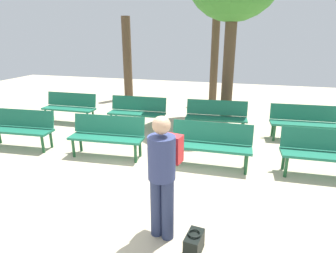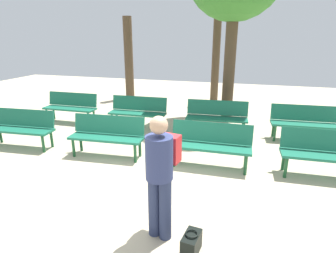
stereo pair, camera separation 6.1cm
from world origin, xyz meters
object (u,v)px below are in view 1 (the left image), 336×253
object	(u,v)px
visitor_with_backpack	(163,171)
bench_r0_c0	(20,126)
bench_r0_c3	(327,151)
tree_1	(214,58)
bench_r0_c1	(107,134)
tree_0	(127,59)
handbag	(194,243)
bench_r1_c2	(216,115)
bench_r1_c0	(70,106)
bench_r0_c2	(211,142)
bench_r1_c1	(137,110)
bench_r1_c3	(304,120)

from	to	relation	value
visitor_with_backpack	bench_r0_c0	bearing A→B (deg)	-15.69
bench_r0_c3	tree_1	world-z (taller)	tree_1
bench_r0_c1	bench_r0_c0	bearing A→B (deg)	178.19
tree_0	handbag	world-z (taller)	tree_0
bench_r1_c2	tree_1	bearing A→B (deg)	94.12
bench_r0_c1	bench_r1_c0	distance (m)	2.97
bench_r0_c0	bench_r0_c2	world-z (taller)	same
bench_r1_c1	handbag	distance (m)	5.03
bench_r1_c0	tree_0	world-z (taller)	tree_0
bench_r0_c0	bench_r0_c2	distance (m)	4.41
bench_r0_c3	handbag	xyz separation A→B (m)	(-1.99, -2.62, -0.37)
bench_r1_c0	bench_r1_c2	distance (m)	4.35
bench_r0_c2	bench_r1_c2	size ratio (longest dim) A/B	0.99
bench_r1_c0	handbag	world-z (taller)	bench_r1_c0
bench_r0_c2	bench_r0_c3	world-z (taller)	same
bench_r0_c3	bench_r1_c0	size ratio (longest dim) A/B	1.01
bench_r0_c1	tree_1	world-z (taller)	tree_1
tree_1	bench_r0_c0	bearing A→B (deg)	-122.75
bench_r0_c2	tree_1	size ratio (longest dim) A/B	0.48
bench_r0_c0	bench_r1_c2	xyz separation A→B (m)	(4.30, 2.20, 0.00)
handbag	tree_1	bearing A→B (deg)	95.37
tree_0	tree_1	size ratio (longest dim) A/B	0.95
bench_r0_c1	tree_0	bearing A→B (deg)	104.71
bench_r0_c0	bench_r1_c1	distance (m)	2.96
visitor_with_backpack	tree_0	bearing A→B (deg)	-52.77
bench_r1_c3	visitor_with_backpack	size ratio (longest dim) A/B	0.99
bench_r0_c3	tree_1	bearing A→B (deg)	114.24
visitor_with_backpack	bench_r1_c3	bearing A→B (deg)	-107.47
tree_1	handbag	bearing A→B (deg)	-84.63
visitor_with_backpack	bench_r0_c1	bearing A→B (deg)	-37.48
bench_r0_c3	tree_0	size ratio (longest dim) A/B	0.50
bench_r0_c3	handbag	world-z (taller)	bench_r0_c3
bench_r1_c0	bench_r1_c1	world-z (taller)	same
bench_r0_c0	tree_1	xyz separation A→B (m)	(3.77, 5.86, 1.18)
tree_0	visitor_with_backpack	xyz separation A→B (m)	(3.76, -7.69, -0.67)
bench_r0_c0	bench_r1_c3	xyz separation A→B (m)	(6.45, 2.27, 0.00)
bench_r1_c2	bench_r0_c3	bearing A→B (deg)	-44.32
bench_r0_c2	visitor_with_backpack	size ratio (longest dim) A/B	0.97
bench_r0_c1	visitor_with_backpack	world-z (taller)	visitor_with_backpack
handbag	visitor_with_backpack	bearing A→B (deg)	153.18
bench_r1_c0	bench_r1_c2	bearing A→B (deg)	1.41
bench_r1_c3	visitor_with_backpack	world-z (taller)	visitor_with_backpack
bench_r0_c2	visitor_with_backpack	world-z (taller)	visitor_with_backpack
bench_r0_c2	bench_r1_c0	distance (m)	4.83
bench_r1_c0	tree_0	bearing A→B (deg)	83.39
handbag	bench_r1_c0	bearing A→B (deg)	136.58
bench_r0_c0	handbag	size ratio (longest dim) A/B	4.79
bench_r0_c1	tree_1	xyz separation A→B (m)	(1.58, 5.78, 1.18)
bench_r1_c0	bench_r1_c3	bearing A→B (deg)	1.31
bench_r1_c2	bench_r1_c3	world-z (taller)	same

